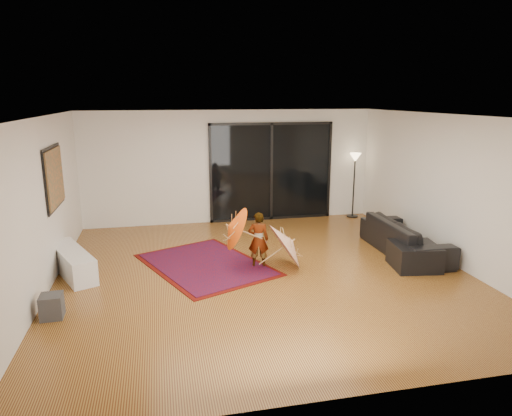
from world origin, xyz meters
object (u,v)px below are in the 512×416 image
object	(u,v)px
sofa	(405,237)
child	(258,240)
media_console	(72,262)
ottoman	(414,256)

from	to	relation	value
sofa	child	world-z (taller)	child
media_console	sofa	xyz separation A→B (m)	(6.20, -0.22, 0.11)
ottoman	child	size ratio (longest dim) A/B	0.76
media_console	ottoman	bearing A→B (deg)	-33.91
media_console	child	xyz separation A→B (m)	(3.24, -0.32, 0.29)
sofa	ottoman	size ratio (longest dim) A/B	2.89
sofa	child	distance (m)	2.97
media_console	ottoman	world-z (taller)	ottoman
media_console	sofa	distance (m)	6.20
media_console	child	size ratio (longest dim) A/B	1.57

